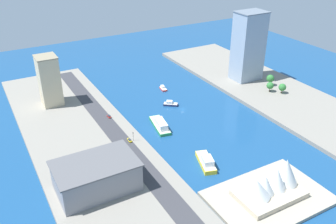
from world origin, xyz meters
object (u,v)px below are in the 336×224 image
office_block_beige (49,81)px  tower_tall_glass (248,46)px  warehouse_low_gray (96,175)px  suv_black (128,153)px  opera_landmark (272,185)px  taxi_yellow_cab (129,140)px  pickup_red (109,116)px  traffic_light_waterfront (133,135)px  ferry_green_doubledeck (160,125)px  ferry_yellow_fast (206,162)px  patrol_launch_navy (170,104)px  tugboat_red (163,88)px

office_block_beige → tower_tall_glass: bearing=168.5°
warehouse_low_gray → suv_black: warehouse_low_gray is taller
opera_landmark → taxi_yellow_cab: bearing=-62.6°
pickup_red → traffic_light_waterfront: (-2.33, 37.91, 3.40)m
ferry_green_doubledeck → opera_landmark: (-15.35, 94.38, 6.89)m
taxi_yellow_cab → traffic_light_waterfront: traffic_light_waterfront is taller
ferry_yellow_fast → opera_landmark: (-12.40, 41.38, 6.82)m
ferry_yellow_fast → warehouse_low_gray: size_ratio=0.56×
taxi_yellow_cab → pickup_red: size_ratio=1.10×
patrol_launch_navy → taxi_yellow_cab: 64.16m
patrol_launch_navy → taxi_yellow_cab: size_ratio=2.43×
traffic_light_waterfront → ferry_green_doubledeck: bearing=-157.3°
office_block_beige → traffic_light_waterfront: size_ratio=6.01×
tugboat_red → ferry_green_doubledeck: ferry_green_doubledeck is taller
suv_black → traffic_light_waterfront: 15.99m
ferry_yellow_fast → patrol_launch_navy: (-20.87, -80.24, -1.06)m
patrol_launch_navy → ferry_green_doubledeck: ferry_green_doubledeck is taller
tugboat_red → taxi_yellow_cab: bearing=47.4°
warehouse_low_gray → suv_black: 35.53m
office_block_beige → traffic_light_waterfront: bearing=111.9°
warehouse_low_gray → taxi_yellow_cab: bearing=-134.7°
ferry_yellow_fast → pickup_red: (31.12, -80.13, 1.34)m
office_block_beige → suv_black: size_ratio=8.38×
ferry_green_doubledeck → traffic_light_waterfront: size_ratio=4.60×
office_block_beige → suv_black: 98.96m
ferry_green_doubledeck → taxi_yellow_cab: 30.10m
warehouse_low_gray → opera_landmark: size_ratio=1.23×
ferry_green_doubledeck → tower_tall_glass: 118.10m
patrol_launch_navy → tower_tall_glass: bearing=-173.5°
ferry_green_doubledeck → office_block_beige: office_block_beige is taller
patrol_launch_navy → office_block_beige: (82.44, -43.60, 21.03)m
office_block_beige → warehouse_low_gray: size_ratio=0.90×
tower_tall_glass → traffic_light_waterfront: (133.72, 47.67, -25.97)m
taxi_yellow_cab → tower_tall_glass: bearing=-161.0°
suv_black → ferry_green_doubledeck: bearing=-146.2°
ferry_yellow_fast → opera_landmark: 43.74m
tugboat_red → traffic_light_waterfront: 90.35m
patrol_launch_navy → tugboat_red: bearing=-107.9°
patrol_launch_navy → traffic_light_waterfront: 62.81m
ferry_yellow_fast → tugboat_red: (-30.52, -110.11, -1.34)m
taxi_yellow_cab → traffic_light_waterfront: size_ratio=0.75×
tower_tall_glass → opera_landmark: (92.53, 131.27, -23.89)m
pickup_red → traffic_light_waterfront: size_ratio=0.68×
ferry_yellow_fast → tower_tall_glass: (-104.94, -89.89, 30.72)m
patrol_launch_navy → opera_landmark: bearing=86.0°
suv_black → opera_landmark: 87.18m
ferry_yellow_fast → traffic_light_waterfront: traffic_light_waterfront is taller
ferry_green_doubledeck → office_block_beige: size_ratio=0.77×
warehouse_low_gray → taxi_yellow_cab: size_ratio=8.94×
ferry_green_doubledeck → taxi_yellow_cab: (28.33, 10.06, 1.33)m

